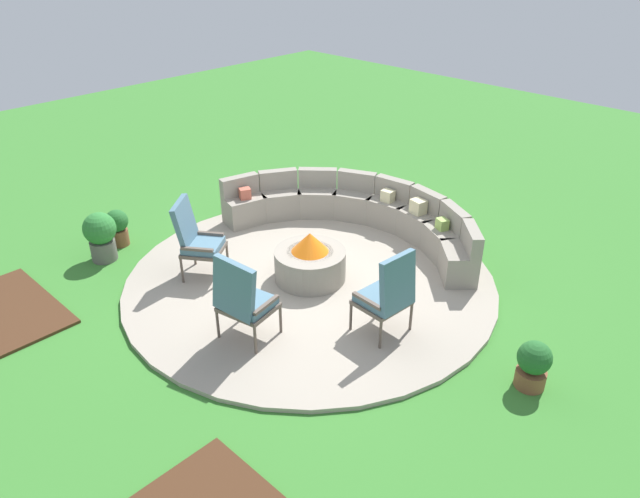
# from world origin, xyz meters

# --- Properties ---
(ground_plane) EXTENTS (24.00, 24.00, 0.00)m
(ground_plane) POSITION_xyz_m (0.00, 0.00, 0.00)
(ground_plane) COLOR #387A2D
(patio_circle) EXTENTS (5.21, 5.21, 0.06)m
(patio_circle) POSITION_xyz_m (0.00, 0.00, 0.03)
(patio_circle) COLOR #9E9384
(patio_circle) RESTS_ON ground_plane
(fire_pit) EXTENTS (1.00, 1.00, 0.72)m
(fire_pit) POSITION_xyz_m (0.00, 0.00, 0.34)
(fire_pit) COLOR gray
(fire_pit) RESTS_ON patio_circle
(curved_stone_bench) EXTENTS (4.19, 2.20, 0.78)m
(curved_stone_bench) POSITION_xyz_m (-0.43, 1.58, 0.37)
(curved_stone_bench) COLOR gray
(curved_stone_bench) RESTS_ON patio_circle
(lounge_chair_front_left) EXTENTS (0.75, 0.78, 1.16)m
(lounge_chair_front_left) POSITION_xyz_m (-1.22, -1.02, 0.64)
(lounge_chair_front_left) COLOR brown
(lounge_chair_front_left) RESTS_ON patio_circle
(lounge_chair_front_right) EXTENTS (0.71, 0.65, 1.17)m
(lounge_chair_front_right) POSITION_xyz_m (0.41, -1.54, 0.64)
(lounge_chair_front_right) COLOR brown
(lounge_chair_front_right) RESTS_ON patio_circle
(lounge_chair_back_left) EXTENTS (0.60, 0.62, 1.13)m
(lounge_chair_back_left) POSITION_xyz_m (1.57, -0.26, 0.64)
(lounge_chair_back_left) COLOR brown
(lounge_chair_back_left) RESTS_ON patio_circle
(potted_plant_0) EXTENTS (0.35, 0.35, 0.59)m
(potted_plant_0) POSITION_xyz_m (-2.94, -1.31, 0.33)
(potted_plant_0) COLOR brown
(potted_plant_0) RESTS_ON ground_plane
(potted_plant_1) EXTENTS (0.37, 0.37, 0.58)m
(potted_plant_1) POSITION_xyz_m (3.27, 0.15, 0.31)
(potted_plant_1) COLOR brown
(potted_plant_1) RESTS_ON ground_plane
(potted_plant_2) EXTENTS (0.48, 0.48, 0.76)m
(potted_plant_2) POSITION_xyz_m (-2.69, -1.71, 0.42)
(potted_plant_2) COLOR #605B56
(potted_plant_2) RESTS_ON ground_plane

